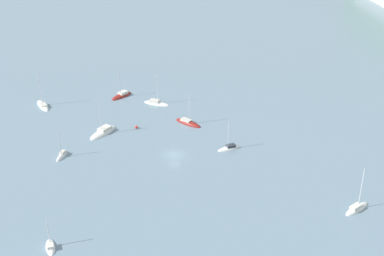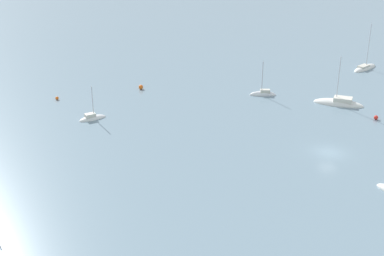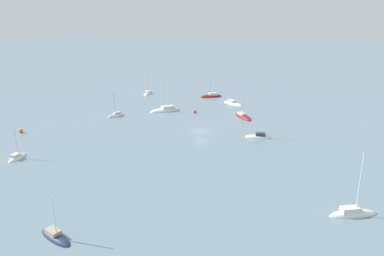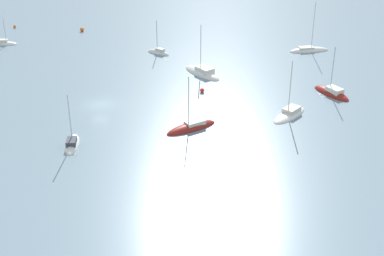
{
  "view_description": "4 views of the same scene",
  "coord_description": "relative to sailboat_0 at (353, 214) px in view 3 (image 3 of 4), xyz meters",
  "views": [
    {
      "loc": [
        105.4,
        -9.92,
        61.25
      ],
      "look_at": [
        -8.62,
        5.28,
        2.18
      ],
      "focal_mm": 50.0,
      "sensor_mm": 36.0,
      "label": 1
    },
    {
      "loc": [
        42.86,
        57.82,
        33.19
      ],
      "look_at": [
        16.35,
        -12.4,
        1.35
      ],
      "focal_mm": 50.0,
      "sensor_mm": 36.0,
      "label": 2
    },
    {
      "loc": [
        75.01,
        31.52,
        25.97
      ],
      "look_at": [
        4.45,
        -0.32,
        2.02
      ],
      "focal_mm": 35.0,
      "sensor_mm": 36.0,
      "label": 3
    },
    {
      "loc": [
        -28.89,
        70.28,
        33.29
      ],
      "look_at": [
        -16.81,
        11.41,
        3.29
      ],
      "focal_mm": 50.0,
      "sensor_mm": 36.0,
      "label": 4
    }
  ],
  "objects": [
    {
      "name": "sailboat_8",
      "position": [
        -60.57,
        -44.25,
        -0.01
      ],
      "size": [
        6.66,
        6.88,
        8.71
      ],
      "rotation": [
        0.0,
        0.0,
        5.47
      ],
      "color": "maroon",
      "rests_on": "ground_plane"
    },
    {
      "name": "sailboat_1",
      "position": [
        -28.29,
        -58.22,
        -0.02
      ],
      "size": [
        5.07,
        3.04,
        7.3
      ],
      "rotation": [
        0.0,
        0.0,
        5.9
      ],
      "color": "silver",
      "rests_on": "ground_plane"
    },
    {
      "name": "sailboat_9",
      "position": [
        -38.63,
        -49.13,
        -0.01
      ],
      "size": [
        8.49,
        7.92,
        9.65
      ],
      "rotation": [
        0.0,
        0.0,
        5.57
      ],
      "color": "white",
      "rests_on": "ground_plane"
    },
    {
      "name": "sailboat_2",
      "position": [
        -54.28,
        -34.85,
        -0.0
      ],
      "size": [
        5.8,
        7.73,
        9.21
      ],
      "rotation": [
        0.0,
        0.0,
        1.06
      ],
      "color": "white",
      "rests_on": "ground_plane"
    },
    {
      "name": "mooring_buoy_1",
      "position": [
        -7.97,
        -69.61,
        0.31
      ],
      "size": [
        0.88,
        0.88,
        0.88
      ],
      "color": "orange",
      "rests_on": "ground_plane"
    },
    {
      "name": "sailboat_7",
      "position": [
        -56.79,
        -65.67,
        -0.05
      ],
      "size": [
        8.21,
        5.09,
        10.54
      ],
      "rotation": [
        0.0,
        0.0,
        3.54
      ],
      "color": "white",
      "rests_on": "ground_plane"
    },
    {
      "name": "mooring_buoy_0",
      "position": [
        -40.13,
        -40.89,
        0.23
      ],
      "size": [
        0.71,
        0.71,
        0.71
      ],
      "color": "red",
      "rests_on": "ground_plane"
    },
    {
      "name": "ground_plane",
      "position": [
        -25.63,
        -32.89,
        -0.13
      ],
      "size": [
        600.0,
        600.0,
        0.0
      ],
      "primitive_type": "plane",
      "color": "slate"
    },
    {
      "name": "sailboat_5",
      "position": [
        -26.74,
        -19.86,
        -0.01
      ],
      "size": [
        3.25,
        5.97,
        7.72
      ],
      "rotation": [
        0.0,
        0.0,
        4.99
      ],
      "color": "white",
      "rests_on": "ground_plane"
    },
    {
      "name": "sailboat_6",
      "position": [
        3.73,
        -57.63,
        -0.01
      ],
      "size": [
        4.9,
        2.43,
        6.27
      ],
      "rotation": [
        0.0,
        0.0,
        3.33
      ],
      "color": "white",
      "rests_on": "ground_plane"
    },
    {
      "name": "sailboat_3",
      "position": [
        -41.08,
        -27.74,
        -0.05
      ],
      "size": [
        7.09,
        6.94,
        8.72
      ],
      "rotation": [
        0.0,
        0.0,
        0.77
      ],
      "color": "maroon",
      "rests_on": "ground_plane"
    },
    {
      "name": "sailboat_0",
      "position": [
        0.0,
        0.0,
        0.0
      ],
      "size": [
        5.03,
        6.61,
        9.79
      ],
      "rotation": [
        0.0,
        0.0,
        2.12
      ],
      "color": "white",
      "rests_on": "ground_plane"
    },
    {
      "name": "sailboat_4",
      "position": [
        20.51,
        -32.45,
        -0.02
      ],
      "size": [
        3.18,
        5.97,
        6.17
      ],
      "rotation": [
        0.0,
        0.0,
        1.29
      ],
      "color": "#232D4C",
      "rests_on": "ground_plane"
    }
  ]
}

